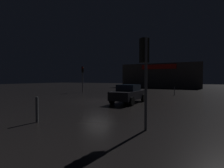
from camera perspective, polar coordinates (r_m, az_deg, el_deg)
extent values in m
plane|color=black|center=(16.04, -4.85, -5.63)|extent=(120.00, 120.00, 0.00)
cube|color=#4C4742|center=(44.62, 16.39, 2.65)|extent=(17.97, 8.45, 5.66)
cube|color=red|center=(40.41, 15.28, 5.60)|extent=(7.72, 0.24, 1.06)
cylinder|color=#595B60|center=(26.71, -9.83, 1.49)|extent=(0.15, 0.15, 3.91)
cube|color=black|center=(26.59, -9.81, 4.73)|extent=(0.41, 0.41, 0.90)
sphere|color=red|center=(26.45, -9.77, 5.34)|extent=(0.20, 0.20, 0.20)
sphere|color=black|center=(26.43, -9.76, 4.75)|extent=(0.20, 0.20, 0.20)
sphere|color=black|center=(26.42, -9.76, 4.17)|extent=(0.20, 0.20, 0.20)
cylinder|color=#595B60|center=(6.88, 11.26, -0.05)|extent=(0.11, 0.11, 3.69)
cube|color=black|center=(7.11, 10.73, 10.94)|extent=(0.41, 0.41, 0.98)
sphere|color=black|center=(7.30, 10.15, 13.05)|extent=(0.20, 0.20, 0.20)
sphere|color=black|center=(7.25, 10.13, 10.76)|extent=(0.20, 0.20, 0.20)
sphere|color=#19D13F|center=(7.21, 10.12, 8.44)|extent=(0.20, 0.20, 0.20)
cube|color=black|center=(14.66, 5.52, -3.60)|extent=(1.89, 4.16, 0.69)
cube|color=black|center=(14.64, 5.55, -1.22)|extent=(1.62, 1.85, 0.53)
cylinder|color=black|center=(16.28, 4.64, -4.29)|extent=(0.25, 0.71, 0.70)
cylinder|color=black|center=(15.64, 10.41, -4.56)|extent=(0.25, 0.71, 0.70)
cylinder|color=black|center=(13.88, -0.02, -5.32)|extent=(0.25, 0.71, 0.70)
cylinder|color=black|center=(13.13, 6.59, -5.74)|extent=(0.25, 0.71, 0.70)
cylinder|color=#595B60|center=(8.89, -23.81, -7.81)|extent=(0.13, 0.13, 1.20)
cylinder|color=#595B60|center=(22.61, 20.14, -2.12)|extent=(0.09, 0.09, 1.16)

